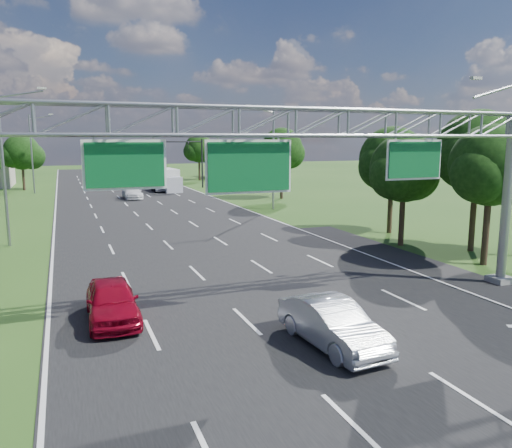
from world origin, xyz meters
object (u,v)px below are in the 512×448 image
traffic_signal (178,152)px  silver_sedan (332,324)px  box_truck (168,180)px  sign_gantry (294,138)px  red_coupe (112,301)px

traffic_signal → silver_sedan: bearing=-97.4°
box_truck → traffic_signal: bearing=47.0°
traffic_signal → box_truck: size_ratio=1.55×
sign_gantry → box_truck: 51.12m
traffic_signal → red_coupe: traffic_signal is taller
traffic_signal → box_truck: (-2.02, -2.44, -3.76)m
red_coupe → box_truck: box_truck is taller
traffic_signal → red_coupe: size_ratio=2.64×
silver_sedan → box_truck: bearing=79.6°
sign_gantry → silver_sedan: sign_gantry is taller
red_coupe → silver_sedan: size_ratio=0.98×
silver_sedan → box_truck: (5.37, 54.22, 0.63)m
sign_gantry → box_truck: size_ratio=2.99×
red_coupe → silver_sedan: bearing=-36.9°
silver_sedan → box_truck: box_truck is taller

